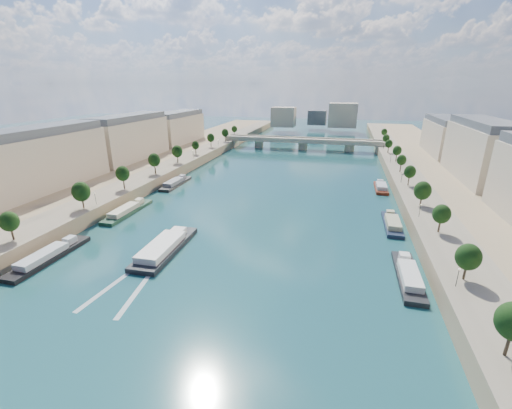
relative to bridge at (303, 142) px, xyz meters
The scene contains 17 objects.
ground 119.74m from the bridge, 90.00° to the right, with size 700.00×700.00×0.00m, color #0B3134.
quay_left 139.65m from the bridge, 121.04° to the right, with size 44.00×520.00×5.00m, color #9E8460.
quay_right 139.65m from the bridge, 58.96° to the right, with size 44.00×520.00×5.00m, color #9E8460.
pave_left 132.52m from the bridge, 115.48° to the right, with size 14.00×520.00×0.10m, color gray.
pave_right 132.52m from the bridge, 64.52° to the right, with size 14.00×520.00×0.10m, color gray.
trees_left 129.97m from the bridge, 115.06° to the right, with size 4.80×268.80×8.26m.
trees_right 122.78m from the bridge, 63.36° to the right, with size 4.80×268.80×8.26m.
lamps_left 139.89m from the bridge, 112.05° to the right, with size 0.36×200.36×4.28m.
lamps_right 126.11m from the bridge, 65.39° to the right, with size 0.36×200.36×4.28m.
buildings_left 137.62m from the bridge, 128.30° to the right, with size 16.00×226.00×23.20m.
buildings_right 137.62m from the bridge, 51.70° to the right, with size 16.00×226.00×23.20m.
skyline 100.40m from the bridge, 88.17° to the left, with size 79.00×42.00×22.00m.
bridge is the anchor object (origin of this frame).
tour_barge 167.22m from the bridge, 96.20° to the right, with size 8.66×27.75×3.77m.
wake 183.76m from the bridge, 95.64° to the right, with size 10.76×26.00×0.04m.
moored_barges_left 181.88m from the bridge, 104.49° to the right, with size 5.00×157.97×3.60m.
moored_barges_right 164.57m from the bridge, 73.94° to the right, with size 5.00×163.27×3.60m.
Camera 1 is at (27.92, -23.40, 44.15)m, focal length 24.00 mm.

